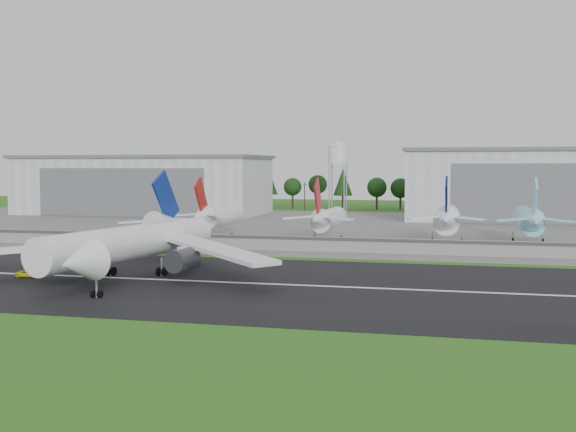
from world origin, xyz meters
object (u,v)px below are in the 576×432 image
(parked_jet_red_b, at_px, (327,219))
(parked_jet_skyblue, at_px, (529,220))
(parked_jet_red_a, at_px, (217,216))
(parked_jet_navy, at_px, (447,219))
(ground_vehicle, at_px, (28,274))
(main_airliner, at_px, (130,251))

(parked_jet_red_b, relative_size, parked_jet_skyblue, 0.84)
(parked_jet_red_a, distance_m, parked_jet_navy, 58.71)
(parked_jet_red_a, xyz_separation_m, parked_jet_navy, (58.71, 0.06, 0.36))
(parked_jet_red_a, xyz_separation_m, parked_jet_skyblue, (77.93, 5.02, 0.06))
(parked_jet_navy, bearing_deg, parked_jet_red_b, -179.84)
(ground_vehicle, bearing_deg, main_airliner, -91.47)
(ground_vehicle, xyz_separation_m, parked_jet_navy, (68.70, 69.30, 5.66))
(ground_vehicle, bearing_deg, parked_jet_navy, -53.45)
(main_airliner, xyz_separation_m, parked_jet_red_b, (21.12, 66.93, 0.97))
(parked_jet_red_b, relative_size, parked_jet_navy, 1.00)
(parked_jet_red_a, relative_size, parked_jet_red_b, 1.00)
(ground_vehicle, height_order, parked_jet_red_a, parked_jet_red_a)
(main_airliner, xyz_separation_m, parked_jet_navy, (50.67, 67.02, 1.45))
(parked_jet_red_b, distance_m, parked_jet_skyblue, 49.03)
(main_airliner, height_order, parked_jet_red_b, main_airliner)
(parked_jet_red_a, bearing_deg, parked_jet_red_b, -0.05)
(main_airliner, distance_m, parked_jet_navy, 84.03)
(main_airliner, xyz_separation_m, ground_vehicle, (-18.03, -2.29, -4.21))
(parked_jet_red_b, xyz_separation_m, parked_jet_navy, (29.55, 0.08, 0.48))
(main_airliner, xyz_separation_m, parked_jet_red_a, (-8.03, 66.96, 1.10))
(ground_vehicle, distance_m, parked_jet_navy, 97.75)
(main_airliner, bearing_deg, parked_jet_navy, -116.93)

